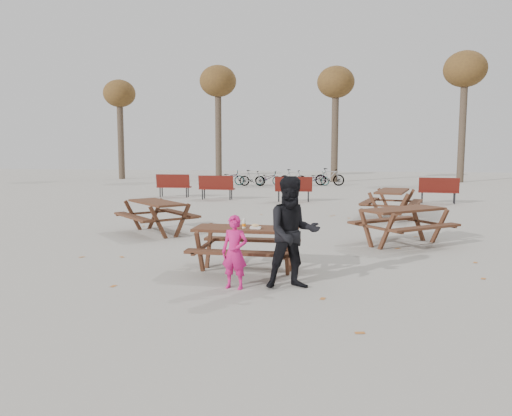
% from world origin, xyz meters
% --- Properties ---
extents(ground, '(80.00, 80.00, 0.00)m').
position_xyz_m(ground, '(0.00, 0.00, 0.00)').
color(ground, gray).
rests_on(ground, ground).
extents(main_picnic_table, '(1.80, 1.45, 0.78)m').
position_xyz_m(main_picnic_table, '(0.00, 0.00, 0.59)').
color(main_picnic_table, '#372014').
rests_on(main_picnic_table, ground).
extents(food_tray, '(0.18, 0.11, 0.03)m').
position_xyz_m(food_tray, '(0.19, -0.10, 0.79)').
color(food_tray, white).
rests_on(food_tray, main_picnic_table).
extents(bread_roll, '(0.14, 0.06, 0.05)m').
position_xyz_m(bread_roll, '(0.19, -0.10, 0.83)').
color(bread_roll, tan).
rests_on(bread_roll, food_tray).
extents(soda_bottle, '(0.07, 0.07, 0.17)m').
position_xyz_m(soda_bottle, '(-0.02, -0.08, 0.85)').
color(soda_bottle, silver).
rests_on(soda_bottle, main_picnic_table).
extents(child, '(0.45, 0.33, 1.13)m').
position_xyz_m(child, '(0.04, -1.10, 0.57)').
color(child, '#C71869').
rests_on(child, ground).
extents(adult, '(1.00, 0.89, 1.73)m').
position_xyz_m(adult, '(0.91, -0.93, 0.86)').
color(adult, black).
rests_on(adult, ground).
extents(picnic_table_east, '(2.46, 2.41, 0.82)m').
position_xyz_m(picnic_table_east, '(2.98, 2.99, 0.41)').
color(picnic_table_east, '#372014').
rests_on(picnic_table_east, ground).
extents(picnic_table_north, '(2.43, 2.42, 0.82)m').
position_xyz_m(picnic_table_north, '(-3.00, 3.47, 0.41)').
color(picnic_table_north, '#372014').
rests_on(picnic_table_north, ground).
extents(picnic_table_far, '(2.06, 2.36, 0.88)m').
position_xyz_m(picnic_table_far, '(3.12, 7.30, 0.44)').
color(picnic_table_far, '#372014').
rests_on(picnic_table_far, ground).
extents(park_bench_row, '(12.70, 1.59, 1.03)m').
position_xyz_m(park_bench_row, '(-1.12, 12.15, 0.52)').
color(park_bench_row, maroon).
rests_on(park_bench_row, ground).
extents(bicycle_row, '(7.56, 1.68, 1.02)m').
position_xyz_m(bicycle_row, '(-1.99, 20.55, 0.45)').
color(bicycle_row, black).
rests_on(bicycle_row, ground).
extents(tree_row, '(32.17, 3.52, 8.26)m').
position_xyz_m(tree_row, '(0.90, 25.15, 6.19)').
color(tree_row, '#382B21').
rests_on(tree_row, ground).
extents(fallen_leaves, '(11.00, 11.00, 0.01)m').
position_xyz_m(fallen_leaves, '(0.50, 2.50, 0.00)').
color(fallen_leaves, '#B8682C').
rests_on(fallen_leaves, ground).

